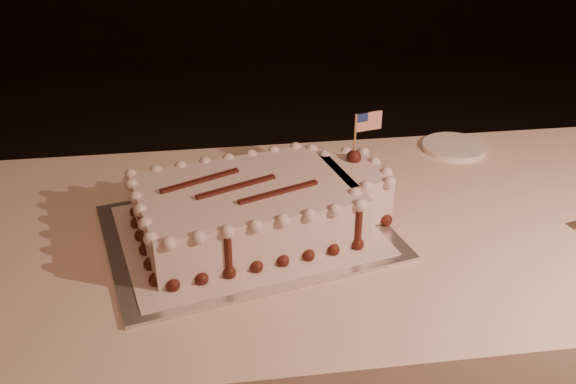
{
  "coord_description": "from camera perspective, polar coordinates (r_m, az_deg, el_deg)",
  "views": [
    {
      "loc": [
        -0.17,
        -0.47,
        1.44
      ],
      "look_at": [
        -0.02,
        0.59,
        0.84
      ],
      "focal_mm": 40.0,
      "sensor_mm": 36.0,
      "label": 1
    }
  ],
  "objects": [
    {
      "name": "cake_board",
      "position": [
        1.27,
        -3.59,
        -3.56
      ],
      "size": [
        0.61,
        0.51,
        0.01
      ],
      "primitive_type": "cube",
      "rotation": [
        0.0,
        0.0,
        0.23
      ],
      "color": "beige",
      "rests_on": "banquet_table"
    },
    {
      "name": "doily",
      "position": [
        1.26,
        -3.6,
        -3.37
      ],
      "size": [
        0.55,
        0.46,
        0.0
      ],
      "primitive_type": "cube",
      "rotation": [
        0.0,
        0.0,
        0.23
      ],
      "color": "silver",
      "rests_on": "cake_board"
    },
    {
      "name": "sheet_cake",
      "position": [
        1.25,
        -2.42,
        -1.21
      ],
      "size": [
        0.53,
        0.36,
        0.2
      ],
      "color": "silver",
      "rests_on": "doily"
    },
    {
      "name": "side_plate",
      "position": [
        1.66,
        14.53,
        3.9
      ],
      "size": [
        0.16,
        0.16,
        0.01
      ],
      "primitive_type": "cylinder",
      "color": "white",
      "rests_on": "banquet_table"
    },
    {
      "name": "banquet_table",
      "position": [
        1.52,
        0.82,
        -15.24
      ],
      "size": [
        2.4,
        0.8,
        0.75
      ],
      "primitive_type": "cube",
      "color": "beige",
      "rests_on": "ground"
    }
  ]
}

